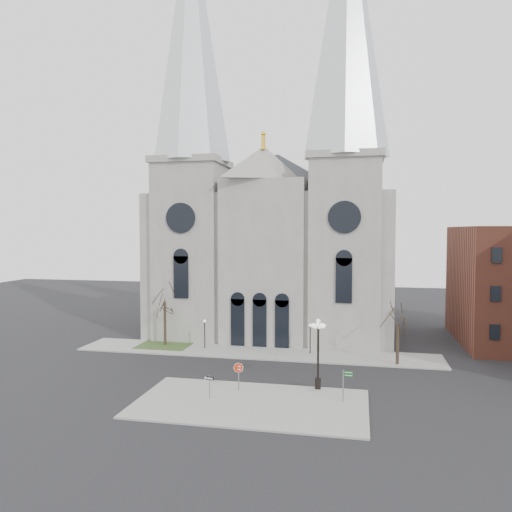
% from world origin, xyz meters
% --- Properties ---
extents(ground, '(160.00, 160.00, 0.00)m').
position_xyz_m(ground, '(0.00, 0.00, 0.00)').
color(ground, black).
rests_on(ground, ground).
extents(sidewalk_near, '(18.00, 10.00, 0.14)m').
position_xyz_m(sidewalk_near, '(3.00, -5.00, 0.07)').
color(sidewalk_near, gray).
rests_on(sidewalk_near, ground).
extents(sidewalk_far, '(40.00, 6.00, 0.14)m').
position_xyz_m(sidewalk_far, '(0.00, 11.00, 0.07)').
color(sidewalk_far, gray).
rests_on(sidewalk_far, ground).
extents(grass_patch, '(6.00, 5.00, 0.18)m').
position_xyz_m(grass_patch, '(-11.00, 12.00, 0.09)').
color(grass_patch, '#29451D').
rests_on(grass_patch, ground).
extents(cathedral, '(33.00, 26.66, 54.00)m').
position_xyz_m(cathedral, '(0.00, 22.86, 18.48)').
color(cathedral, gray).
rests_on(cathedral, ground).
extents(tree_left, '(3.20, 3.20, 7.50)m').
position_xyz_m(tree_left, '(-11.00, 12.00, 5.58)').
color(tree_left, black).
rests_on(tree_left, ground).
extents(tree_right, '(3.20, 3.20, 6.00)m').
position_xyz_m(tree_right, '(15.00, 9.00, 4.47)').
color(tree_right, black).
rests_on(tree_right, ground).
extents(ped_lamp_left, '(0.32, 0.32, 3.26)m').
position_xyz_m(ped_lamp_left, '(-6.00, 11.50, 2.33)').
color(ped_lamp_left, black).
rests_on(ped_lamp_left, sidewalk_far).
extents(ped_lamp_right, '(0.32, 0.32, 3.26)m').
position_xyz_m(ped_lamp_right, '(6.00, 11.50, 2.33)').
color(ped_lamp_right, black).
rests_on(ped_lamp_right, sidewalk_far).
extents(stop_sign, '(0.84, 0.21, 2.37)m').
position_xyz_m(stop_sign, '(1.39, -2.34, 1.84)').
color(stop_sign, slate).
rests_on(stop_sign, sidewalk_near).
extents(globe_lamp, '(1.55, 1.55, 5.97)m').
position_xyz_m(globe_lamp, '(7.85, -0.50, 3.89)').
color(globe_lamp, black).
rests_on(globe_lamp, sidewalk_near).
extents(one_way_sign, '(0.81, 0.21, 1.88)m').
position_xyz_m(one_way_sign, '(-0.41, -4.77, 1.44)').
color(one_way_sign, slate).
rests_on(one_way_sign, sidewalk_near).
extents(street_name_sign, '(0.80, 0.10, 2.49)m').
position_xyz_m(street_name_sign, '(10.13, -3.19, 1.59)').
color(street_name_sign, slate).
rests_on(street_name_sign, sidewalk_near).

